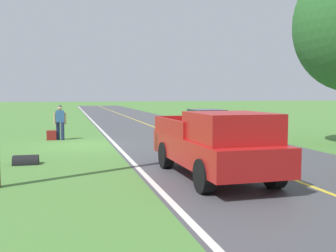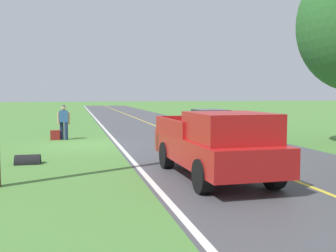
{
  "view_description": "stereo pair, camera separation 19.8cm",
  "coord_description": "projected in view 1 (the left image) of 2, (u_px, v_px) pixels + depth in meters",
  "views": [
    {
      "loc": [
        0.76,
        18.18,
        2.28
      ],
      "look_at": [
        -1.95,
        7.43,
        1.39
      ],
      "focal_mm": 43.17,
      "sensor_mm": 36.0,
      "label": 1
    },
    {
      "loc": [
        0.57,
        18.23,
        2.28
      ],
      "look_at": [
        -1.95,
        7.43,
        1.39
      ],
      "focal_mm": 43.17,
      "sensor_mm": 36.0,
      "label": 2
    }
  ],
  "objects": [
    {
      "name": "drainage_culvert",
      "position": [
        26.0,
        164.0,
        13.11
      ],
      "size": [
        0.8,
        0.6,
        0.6
      ],
      "primitive_type": "cylinder",
      "rotation": [
        0.0,
        1.57,
        0.0
      ],
      "color": "black",
      "rests_on": "ground"
    },
    {
      "name": "lane_edge_line",
      "position": [
        115.0,
        144.0,
        18.27
      ],
      "size": [
        0.16,
        117.6,
        0.0
      ],
      "primitive_type": "cube",
      "color": "silver",
      "rests_on": "ground"
    },
    {
      "name": "suitcase_carried",
      "position": [
        51.0,
        135.0,
        19.86
      ],
      "size": [
        0.46,
        0.2,
        0.48
      ],
      "primitive_type": "cube",
      "rotation": [
        0.0,
        0.0,
        1.57
      ],
      "color": "maroon",
      "rests_on": "ground"
    },
    {
      "name": "pickup_truck_passing",
      "position": [
        217.0,
        143.0,
        10.81
      ],
      "size": [
        2.21,
        5.45,
        1.82
      ],
      "color": "#B21919",
      "rests_on": "ground"
    },
    {
      "name": "hitchhiker_walking",
      "position": [
        60.0,
        120.0,
        19.98
      ],
      "size": [
        0.62,
        0.51,
        1.75
      ],
      "color": "navy",
      "rests_on": "ground"
    },
    {
      "name": "lane_centre_line",
      "position": [
        193.0,
        142.0,
        19.18
      ],
      "size": [
        0.14,
        117.6,
        0.0
      ],
      "primitive_type": "cube",
      "color": "gold",
      "rests_on": "ground"
    },
    {
      "name": "road_surface",
      "position": [
        193.0,
        142.0,
        19.18
      ],
      "size": [
        7.8,
        120.0,
        0.0
      ],
      "primitive_type": "cube",
      "color": "#47474C",
      "rests_on": "ground"
    },
    {
      "name": "sedan_near_oncoming",
      "position": [
        206.0,
        121.0,
        22.68
      ],
      "size": [
        2.04,
        4.46,
        1.41
      ],
      "color": "#4C5156",
      "rests_on": "ground"
    },
    {
      "name": "ground_plane",
      "position": [
        85.0,
        145.0,
        17.94
      ],
      "size": [
        200.0,
        200.0,
        0.0
      ],
      "primitive_type": "plane",
      "color": "#4C7F38"
    }
  ]
}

